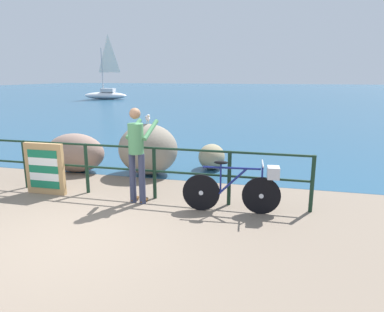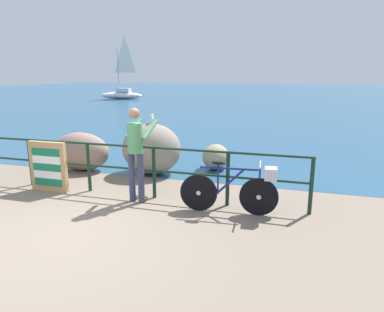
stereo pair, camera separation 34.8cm
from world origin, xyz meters
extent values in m
cube|color=#756656|center=(0.00, 20.00, -0.05)|extent=(120.00, 120.00, 0.10)
cube|color=navy|center=(0.00, 48.20, 0.00)|extent=(120.00, 90.00, 0.01)
cylinder|color=black|center=(-2.17, 1.95, 0.51)|extent=(0.07, 0.07, 1.02)
cylinder|color=black|center=(-0.72, 1.95, 0.51)|extent=(0.07, 0.07, 1.02)
cylinder|color=black|center=(0.72, 1.95, 0.51)|extent=(0.07, 0.07, 1.02)
cylinder|color=black|center=(2.17, 1.95, 0.51)|extent=(0.07, 0.07, 1.02)
cylinder|color=black|center=(3.61, 1.95, 0.51)|extent=(0.07, 0.07, 1.02)
cylinder|color=black|center=(0.00, 1.95, 1.00)|extent=(7.22, 0.04, 0.04)
cylinder|color=black|center=(0.00, 1.95, 0.55)|extent=(7.22, 0.04, 0.04)
cylinder|color=black|center=(1.73, 1.56, 0.33)|extent=(0.66, 0.09, 0.66)
cylinder|color=#B7BCC6|center=(1.73, 1.56, 0.33)|extent=(0.08, 0.06, 0.08)
cylinder|color=black|center=(2.76, 1.64, 0.33)|extent=(0.66, 0.09, 0.66)
cylinder|color=#B7BCC6|center=(2.76, 1.64, 0.33)|extent=(0.08, 0.06, 0.08)
cylinder|color=navy|center=(2.25, 1.60, 0.80)|extent=(0.99, 0.11, 0.04)
cylinder|color=navy|center=(2.27, 1.60, 0.57)|extent=(0.50, 0.08, 0.50)
cylinder|color=navy|center=(2.06, 1.59, 0.59)|extent=(0.03, 0.03, 0.53)
ellipsoid|color=black|center=(2.06, 1.59, 0.89)|extent=(0.25, 0.12, 0.06)
cylinder|color=navy|center=(2.76, 1.64, 0.62)|extent=(0.03, 0.03, 0.57)
cylinder|color=#B7BCC6|center=(2.76, 1.64, 0.90)|extent=(0.07, 0.48, 0.03)
cube|color=#B7BCC6|center=(2.94, 1.66, 0.75)|extent=(0.22, 0.26, 0.20)
cylinder|color=#333851|center=(0.39, 1.67, 0.47)|extent=(0.12, 0.12, 0.95)
ellipsoid|color=#513319|center=(0.40, 1.73, 0.04)|extent=(0.14, 0.27, 0.08)
cylinder|color=#333851|center=(0.59, 1.64, 0.47)|extent=(0.12, 0.12, 0.95)
ellipsoid|color=#513319|center=(0.60, 1.70, 0.04)|extent=(0.14, 0.27, 0.08)
cylinder|color=#4C8C59|center=(0.49, 1.65, 1.23)|extent=(0.28, 0.28, 0.55)
sphere|color=#9E7051|center=(0.49, 1.65, 1.68)|extent=(0.20, 0.20, 0.20)
cylinder|color=#4C8C59|center=(0.35, 1.91, 1.36)|extent=(0.15, 0.52, 0.34)
cylinder|color=#4C8C59|center=(0.70, 1.86, 1.36)|extent=(0.15, 0.52, 0.34)
cube|color=tan|center=(-1.50, 1.70, 0.52)|extent=(0.84, 0.09, 1.04)
cube|color=#19704C|center=(-1.50, 1.65, 0.21)|extent=(0.66, 0.01, 0.16)
cube|color=white|center=(-1.50, 1.65, 0.36)|extent=(0.66, 0.01, 0.16)
cube|color=#19704C|center=(-1.50, 1.65, 0.52)|extent=(0.66, 0.01, 0.16)
cube|color=white|center=(-1.50, 1.65, 0.68)|extent=(0.66, 0.01, 0.16)
cube|color=#19704C|center=(-1.50, 1.65, 0.83)|extent=(0.66, 0.01, 0.16)
ellipsoid|color=gray|center=(-0.01, 3.55, 0.61)|extent=(1.44, 1.20, 1.22)
ellipsoid|color=gray|center=(-1.83, 3.33, 0.48)|extent=(1.50, 0.88, 0.96)
ellipsoid|color=gray|center=(1.39, 4.37, 0.32)|extent=(0.67, 0.78, 0.64)
cylinder|color=gold|center=(-0.01, 3.66, 1.25)|extent=(0.01, 0.01, 0.06)
cylinder|color=gold|center=(-0.05, 3.64, 1.25)|extent=(0.01, 0.01, 0.06)
ellipsoid|color=white|center=(-0.03, 3.65, 1.35)|extent=(0.22, 0.28, 0.13)
ellipsoid|color=#9E9EA3|center=(-0.04, 3.66, 1.38)|extent=(0.22, 0.27, 0.06)
sphere|color=white|center=(0.03, 3.54, 1.42)|extent=(0.08, 0.08, 0.08)
cone|color=gold|center=(0.05, 3.50, 1.41)|extent=(0.05, 0.06, 0.02)
ellipsoid|color=white|center=(-13.64, 27.74, 0.36)|extent=(4.46, 1.53, 0.70)
cube|color=silver|center=(-13.34, 27.76, 0.89)|extent=(1.34, 0.87, 0.36)
cylinder|color=#B2B2B7|center=(-13.84, 27.73, 2.81)|extent=(0.10, 0.10, 4.20)
pyramid|color=white|center=(-13.09, 27.77, 4.38)|extent=(1.60, 0.15, 3.57)
camera|label=1|loc=(2.94, -4.12, 2.35)|focal=32.52mm
camera|label=2|loc=(3.28, -4.03, 2.35)|focal=32.52mm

